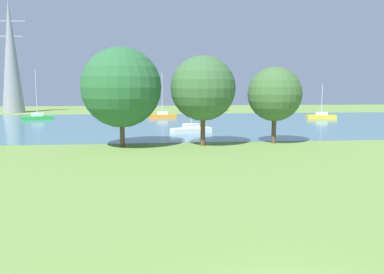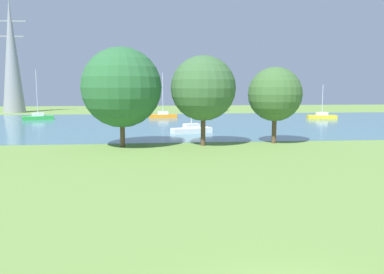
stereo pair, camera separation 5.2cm
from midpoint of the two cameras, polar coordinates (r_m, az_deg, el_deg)
ground_plane at (r=31.41m, az=0.93°, el=-2.90°), size 160.00×160.00×0.00m
water_surface at (r=59.07m, az=-2.27°, el=1.94°), size 140.00×40.00×0.02m
sailboat_white at (r=47.15m, az=-0.05°, el=1.10°), size 5.03×2.86×5.34m
sailboat_yellow at (r=70.69m, az=18.01°, el=2.84°), size 4.96×2.16×5.67m
sailboat_orange at (r=69.25m, az=-4.14°, el=3.11°), size 4.87×1.75×7.69m
sailboat_green at (r=69.98m, az=-21.04°, el=2.69°), size 5.02×3.05×8.07m
tree_west_near at (r=36.80m, az=-9.96°, el=6.95°), size 7.22×7.22×9.02m
tree_east_far at (r=37.08m, az=1.65°, el=6.94°), size 6.00×6.00×8.33m
tree_mid_shore at (r=39.45m, az=11.77°, el=5.97°), size 5.20×5.20×7.36m
electricity_pylon at (r=90.44m, az=-24.26°, el=10.47°), size 6.40×4.40×22.95m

